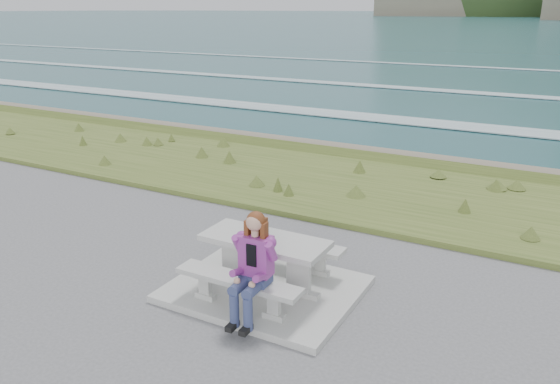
{
  "coord_description": "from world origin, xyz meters",
  "views": [
    {
      "loc": [
        3.55,
        -6.05,
        3.91
      ],
      "look_at": [
        -0.41,
        1.2,
        1.1
      ],
      "focal_mm": 35.0,
      "sensor_mm": 36.0,
      "label": 1
    }
  ],
  "objects": [
    {
      "name": "bench_landward",
      "position": [
        0.0,
        -0.7,
        0.45
      ],
      "size": [
        1.8,
        0.35,
        0.45
      ],
      "color": "#9C9C97",
      "rests_on": "concrete_slab"
    },
    {
      "name": "seated_woman",
      "position": [
        0.28,
        -0.84,
        0.62
      ],
      "size": [
        0.42,
        0.72,
        1.42
      ],
      "rotation": [
        0.0,
        0.0,
        0.04
      ],
      "color": "navy",
      "rests_on": "concrete_slab"
    },
    {
      "name": "shore_drop",
      "position": [
        0.0,
        7.9,
        0.0
      ],
      "size": [
        160.0,
        0.8,
        2.2
      ],
      "primitive_type": "cube",
      "color": "brown",
      "rests_on": "ground"
    },
    {
      "name": "concrete_slab",
      "position": [
        0.0,
        0.0,
        0.05
      ],
      "size": [
        2.6,
        2.1,
        0.1
      ],
      "primitive_type": "cube",
      "color": "#9C9C97",
      "rests_on": "ground"
    },
    {
      "name": "ocean",
      "position": [
        0.0,
        25.09,
        -1.74
      ],
      "size": [
        1600.0,
        1600.0,
        0.09
      ],
      "color": "#1D4C52",
      "rests_on": "ground"
    },
    {
      "name": "grass_verge",
      "position": [
        0.0,
        5.0,
        0.0
      ],
      "size": [
        160.0,
        4.5,
        0.22
      ],
      "primitive_type": "cube",
      "color": "#3A4F1D",
      "rests_on": "ground"
    },
    {
      "name": "picnic_table",
      "position": [
        0.0,
        0.0,
        0.68
      ],
      "size": [
        1.8,
        0.75,
        0.75
      ],
      "color": "#9C9C97",
      "rests_on": "concrete_slab"
    },
    {
      "name": "bench_seaward",
      "position": [
        0.0,
        0.7,
        0.45
      ],
      "size": [
        1.8,
        0.35,
        0.45
      ],
      "color": "#9C9C97",
      "rests_on": "concrete_slab"
    }
  ]
}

